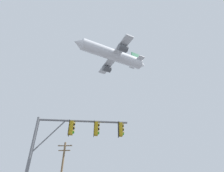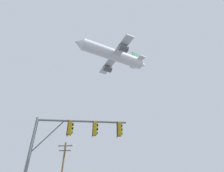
% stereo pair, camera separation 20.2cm
% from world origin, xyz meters
% --- Properties ---
extents(signal_pole_near, '(6.13, 1.08, 6.70)m').
position_xyz_m(signal_pole_near, '(-2.92, 6.69, 5.17)').
color(signal_pole_near, slate).
rests_on(signal_pole_near, ground).
extents(airplane, '(19.96, 15.41, 5.87)m').
position_xyz_m(airplane, '(-1.37, 32.80, 36.41)').
color(airplane, white).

